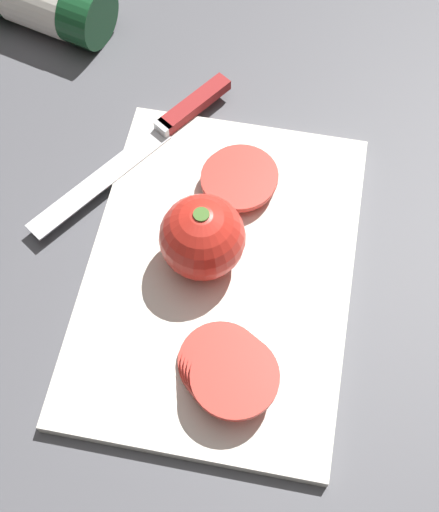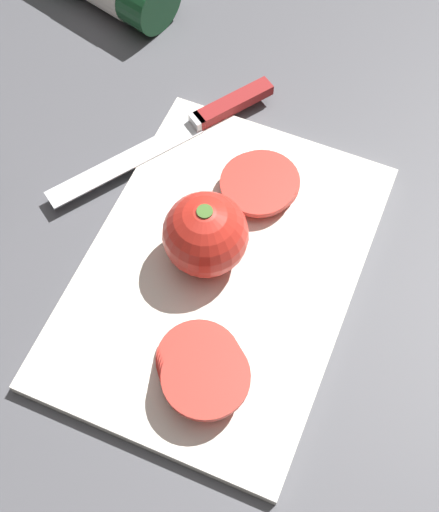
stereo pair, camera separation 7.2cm
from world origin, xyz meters
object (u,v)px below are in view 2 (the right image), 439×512
at_px(whole_tomato, 206,235).
at_px(tomato_slice_stack_near, 260,183).
at_px(knife, 206,118).
at_px(tomato_slice_stack_far, 202,368).

relative_size(whole_tomato, tomato_slice_stack_near, 0.91).
distance_m(knife, tomato_slice_stack_near, 0.11).
height_order(whole_tomato, knife, whole_tomato).
height_order(knife, tomato_slice_stack_near, tomato_slice_stack_near).
xyz_separation_m(knife, tomato_slice_stack_far, (0.29, 0.12, 0.01)).
bearing_deg(knife, tomato_slice_stack_far, 56.75).
bearing_deg(tomato_slice_stack_far, knife, -157.30).
height_order(whole_tomato, tomato_slice_stack_near, whole_tomato).
xyz_separation_m(knife, tomato_slice_stack_near, (0.06, 0.09, 0.00)).
xyz_separation_m(whole_tomato, knife, (-0.17, -0.07, -0.04)).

